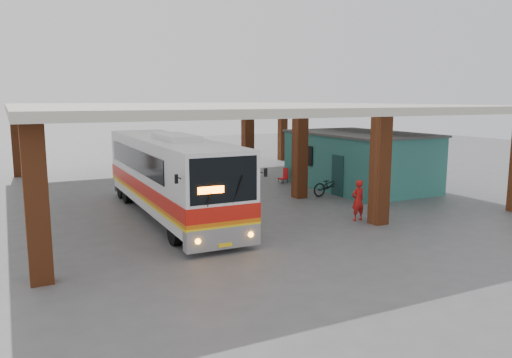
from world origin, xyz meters
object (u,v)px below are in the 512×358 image
object	(u,v)px
coach_bus	(170,175)
motorcycle	(330,185)
pedestrian	(358,200)
red_chair	(284,176)

from	to	relation	value
coach_bus	motorcycle	size ratio (longest dim) A/B	5.82
motorcycle	pedestrian	distance (m)	5.37
pedestrian	red_chair	bearing A→B (deg)	-105.11
motorcycle	pedestrian	world-z (taller)	pedestrian
red_chair	coach_bus	bearing A→B (deg)	-153.38
coach_bus	red_chair	world-z (taller)	coach_bus
motorcycle	red_chair	distance (m)	4.50
coach_bus	red_chair	size ratio (longest dim) A/B	13.79
motorcycle	coach_bus	bearing A→B (deg)	92.00
coach_bus	motorcycle	bearing A→B (deg)	5.52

